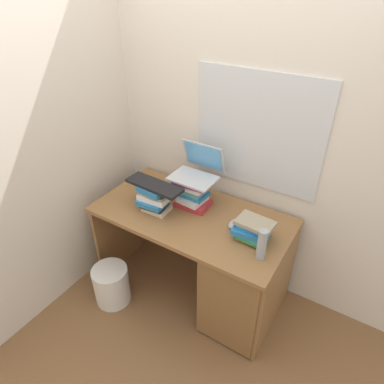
{
  "coord_description": "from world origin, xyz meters",
  "views": [
    {
      "loc": [
        1.03,
        -1.63,
        2.2
      ],
      "look_at": [
        -0.0,
        0.01,
        0.93
      ],
      "focal_mm": 31.78,
      "sensor_mm": 36.0,
      "label": 1
    }
  ],
  "objects_px": {
    "book_stack_keyboard_riser": "(155,198)",
    "mug": "(150,185)",
    "desk": "(232,270)",
    "book_stack_tall": "(192,193)",
    "book_stack_side": "(253,230)",
    "water_bottle": "(262,245)",
    "computer_mouse": "(234,224)",
    "keyboard": "(154,185)",
    "wastebasket": "(112,285)",
    "laptop": "(197,169)"
  },
  "relations": [
    {
      "from": "book_stack_tall",
      "to": "keyboard",
      "type": "height_order",
      "value": "book_stack_tall"
    },
    {
      "from": "book_stack_tall",
      "to": "laptop",
      "type": "distance_m",
      "value": 0.18
    },
    {
      "from": "desk",
      "to": "book_stack_keyboard_riser",
      "type": "relative_size",
      "value": 6.24
    },
    {
      "from": "book_stack_side",
      "to": "book_stack_keyboard_riser",
      "type": "bearing_deg",
      "value": -173.56
    },
    {
      "from": "laptop",
      "to": "keyboard",
      "type": "bearing_deg",
      "value": -128.15
    },
    {
      "from": "book_stack_keyboard_riser",
      "to": "laptop",
      "type": "distance_m",
      "value": 0.37
    },
    {
      "from": "desk",
      "to": "water_bottle",
      "type": "height_order",
      "value": "water_bottle"
    },
    {
      "from": "desk",
      "to": "mug",
      "type": "relative_size",
      "value": 12.35
    },
    {
      "from": "book_stack_keyboard_riser",
      "to": "laptop",
      "type": "relative_size",
      "value": 0.7
    },
    {
      "from": "book_stack_side",
      "to": "computer_mouse",
      "type": "distance_m",
      "value": 0.17
    },
    {
      "from": "book_stack_side",
      "to": "laptop",
      "type": "distance_m",
      "value": 0.58
    },
    {
      "from": "desk",
      "to": "computer_mouse",
      "type": "relative_size",
      "value": 13.42
    },
    {
      "from": "desk",
      "to": "computer_mouse",
      "type": "distance_m",
      "value": 0.37
    },
    {
      "from": "computer_mouse",
      "to": "keyboard",
      "type": "bearing_deg",
      "value": -167.46
    },
    {
      "from": "book_stack_side",
      "to": "desk",
      "type": "bearing_deg",
      "value": -172.2
    },
    {
      "from": "book_stack_side",
      "to": "book_stack_tall",
      "type": "bearing_deg",
      "value": 168.01
    },
    {
      "from": "book_stack_tall",
      "to": "book_stack_keyboard_riser",
      "type": "bearing_deg",
      "value": -135.66
    },
    {
      "from": "book_stack_tall",
      "to": "water_bottle",
      "type": "height_order",
      "value": "book_stack_tall"
    },
    {
      "from": "book_stack_tall",
      "to": "desk",
      "type": "bearing_deg",
      "value": -17.1
    },
    {
      "from": "laptop",
      "to": "water_bottle",
      "type": "relative_size",
      "value": 1.53
    },
    {
      "from": "computer_mouse",
      "to": "water_bottle",
      "type": "distance_m",
      "value": 0.34
    },
    {
      "from": "book_stack_keyboard_riser",
      "to": "keyboard",
      "type": "bearing_deg",
      "value": 63.49
    },
    {
      "from": "book_stack_keyboard_riser",
      "to": "water_bottle",
      "type": "xyz_separation_m",
      "value": [
        0.83,
        -0.06,
        0.01
      ]
    },
    {
      "from": "computer_mouse",
      "to": "water_bottle",
      "type": "height_order",
      "value": "water_bottle"
    },
    {
      "from": "book_stack_tall",
      "to": "laptop",
      "type": "relative_size",
      "value": 0.83
    },
    {
      "from": "desk",
      "to": "laptop",
      "type": "height_order",
      "value": "laptop"
    },
    {
      "from": "book_stack_side",
      "to": "wastebasket",
      "type": "xyz_separation_m",
      "value": [
        -0.93,
        -0.42,
        -0.66
      ]
    },
    {
      "from": "book_stack_side",
      "to": "computer_mouse",
      "type": "height_order",
      "value": "book_stack_side"
    },
    {
      "from": "computer_mouse",
      "to": "wastebasket",
      "type": "height_order",
      "value": "computer_mouse"
    },
    {
      "from": "laptop",
      "to": "mug",
      "type": "distance_m",
      "value": 0.46
    },
    {
      "from": "computer_mouse",
      "to": "water_bottle",
      "type": "relative_size",
      "value": 0.5
    },
    {
      "from": "desk",
      "to": "wastebasket",
      "type": "xyz_separation_m",
      "value": [
        -0.81,
        -0.41,
        -0.25
      ]
    },
    {
      "from": "book_stack_keyboard_riser",
      "to": "mug",
      "type": "bearing_deg",
      "value": 136.09
    },
    {
      "from": "desk",
      "to": "mug",
      "type": "bearing_deg",
      "value": 171.37
    },
    {
      "from": "keyboard",
      "to": "water_bottle",
      "type": "bearing_deg",
      "value": -1.35
    },
    {
      "from": "book_stack_tall",
      "to": "book_stack_side",
      "type": "bearing_deg",
      "value": -11.99
    },
    {
      "from": "keyboard",
      "to": "computer_mouse",
      "type": "bearing_deg",
      "value": 15.46
    },
    {
      "from": "desk",
      "to": "mug",
      "type": "height_order",
      "value": "mug"
    },
    {
      "from": "water_bottle",
      "to": "desk",
      "type": "bearing_deg",
      "value": 151.44
    },
    {
      "from": "water_bottle",
      "to": "wastebasket",
      "type": "relative_size",
      "value": 0.66
    },
    {
      "from": "book_stack_keyboard_riser",
      "to": "book_stack_side",
      "type": "height_order",
      "value": "book_stack_keyboard_riser"
    },
    {
      "from": "desk",
      "to": "keyboard",
      "type": "xyz_separation_m",
      "value": [
        -0.6,
        -0.06,
        0.54
      ]
    },
    {
      "from": "water_bottle",
      "to": "laptop",
      "type": "bearing_deg",
      "value": 153.8
    },
    {
      "from": "keyboard",
      "to": "book_stack_tall",
      "type": "bearing_deg",
      "value": 46.92
    },
    {
      "from": "mug",
      "to": "wastebasket",
      "type": "bearing_deg",
      "value": -91.4
    },
    {
      "from": "book_stack_tall",
      "to": "keyboard",
      "type": "relative_size",
      "value": 0.63
    },
    {
      "from": "mug",
      "to": "wastebasket",
      "type": "xyz_separation_m",
      "value": [
        -0.01,
        -0.53,
        -0.64
      ]
    },
    {
      "from": "mug",
      "to": "laptop",
      "type": "bearing_deg",
      "value": 9.71
    },
    {
      "from": "book_stack_keyboard_riser",
      "to": "computer_mouse",
      "type": "distance_m",
      "value": 0.58
    },
    {
      "from": "desk",
      "to": "book_stack_tall",
      "type": "xyz_separation_m",
      "value": [
        -0.41,
        0.13,
        0.45
      ]
    }
  ]
}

